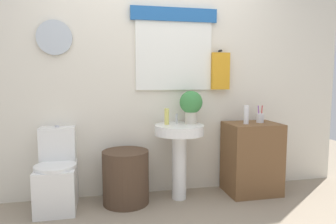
% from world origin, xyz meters
% --- Properties ---
extents(back_wall, '(4.40, 0.18, 2.60)m').
position_xyz_m(back_wall, '(0.00, 1.15, 1.31)').
color(back_wall, silver).
rests_on(back_wall, ground_plane).
extents(toilet, '(0.38, 0.51, 0.79)m').
position_xyz_m(toilet, '(-0.99, 0.88, 0.30)').
color(toilet, white).
rests_on(toilet, ground_plane).
extents(laundry_hamper, '(0.46, 0.46, 0.53)m').
position_xyz_m(laundry_hamper, '(-0.34, 0.85, 0.27)').
color(laundry_hamper, '#4C3828').
rests_on(laundry_hamper, ground_plane).
extents(pedestal_sink, '(0.50, 0.50, 0.77)m').
position_xyz_m(pedestal_sink, '(0.21, 0.85, 0.58)').
color(pedestal_sink, white).
rests_on(pedestal_sink, ground_plane).
extents(faucet, '(0.03, 0.03, 0.10)m').
position_xyz_m(faucet, '(0.21, 0.97, 0.82)').
color(faucet, silver).
rests_on(faucet, pedestal_sink).
extents(wooden_cabinet, '(0.55, 0.44, 0.77)m').
position_xyz_m(wooden_cabinet, '(1.02, 0.85, 0.38)').
color(wooden_cabinet, brown).
rests_on(wooden_cabinet, ground_plane).
extents(soap_bottle, '(0.05, 0.05, 0.17)m').
position_xyz_m(soap_bottle, '(0.09, 0.90, 0.86)').
color(soap_bottle, '#DBD166').
rests_on(soap_bottle, pedestal_sink).
extents(potted_plant, '(0.24, 0.24, 0.34)m').
position_xyz_m(potted_plant, '(0.35, 0.91, 0.98)').
color(potted_plant, beige).
rests_on(potted_plant, pedestal_sink).
extents(lotion_bottle, '(0.05, 0.05, 0.20)m').
position_xyz_m(lotion_bottle, '(0.92, 0.81, 0.87)').
color(lotion_bottle, white).
rests_on(lotion_bottle, wooden_cabinet).
extents(toothbrush_cup, '(0.08, 0.08, 0.19)m').
position_xyz_m(toothbrush_cup, '(1.12, 0.87, 0.82)').
color(toothbrush_cup, silver).
rests_on(toothbrush_cup, wooden_cabinet).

